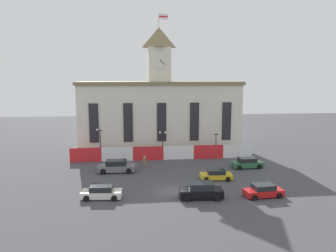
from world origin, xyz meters
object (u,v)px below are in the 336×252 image
object	(u,v)px
street_lamp_left	(163,139)
car_yellow_coupe	(216,175)
street_lamp_right	(100,137)
car_white_taxi	(102,192)
car_gray_pickup	(116,167)
street_lamp_far_left	(216,139)
pedestrian	(144,161)
car_black_suv	(201,191)
car_red_sedan	(263,191)
car_green_wagon	(247,163)

from	to	relation	value
street_lamp_left	car_yellow_coupe	distance (m)	14.14
street_lamp_right	street_lamp_left	xyz separation A→B (m)	(10.35, -0.00, -0.42)
car_white_taxi	car_yellow_coupe	world-z (taller)	car_white_taxi
car_gray_pickup	car_white_taxi	bearing A→B (deg)	-95.19
street_lamp_right	street_lamp_left	distance (m)	10.36
street_lamp_far_left	pedestrian	world-z (taller)	street_lamp_far_left
street_lamp_far_left	car_black_suv	world-z (taller)	street_lamp_far_left
street_lamp_left	pedestrian	xyz separation A→B (m)	(-3.29, -5.68, -2.37)
car_red_sedan	street_lamp_left	bearing A→B (deg)	-68.57
car_gray_pickup	car_yellow_coupe	world-z (taller)	car_gray_pickup
car_black_suv	street_lamp_far_left	bearing A→B (deg)	74.75
car_white_taxi	car_red_sedan	bearing A→B (deg)	-179.60
street_lamp_right	car_white_taxi	xyz separation A→B (m)	(1.79, -17.92, -3.08)
street_lamp_far_left	car_red_sedan	world-z (taller)	street_lamp_far_left
street_lamp_left	street_lamp_far_left	xyz separation A→B (m)	(9.19, 0.00, -0.19)
street_lamp_left	car_red_sedan	world-z (taller)	street_lamp_left
car_red_sedan	street_lamp_far_left	bearing A→B (deg)	-93.62
car_white_taxi	car_black_suv	xyz separation A→B (m)	(11.18, -1.09, 0.14)
car_black_suv	car_green_wagon	xyz separation A→B (m)	(9.52, 11.56, -0.11)
car_white_taxi	car_green_wagon	size ratio (longest dim) A/B	0.98
car_white_taxi	pedestrian	size ratio (longest dim) A/B	2.58
car_yellow_coupe	car_black_suv	bearing A→B (deg)	-113.65
street_lamp_far_left	car_white_taxi	distance (m)	25.34
car_yellow_coupe	pedestrian	xyz separation A→B (m)	(-9.32, 6.82, 0.36)
car_white_taxi	pedestrian	distance (m)	13.33
car_white_taxi	car_green_wagon	bearing A→B (deg)	-148.37
car_green_wagon	car_red_sedan	bearing A→B (deg)	75.28
street_lamp_left	street_lamp_right	bearing A→B (deg)	180.00
car_red_sedan	pedestrian	world-z (taller)	pedestrian
car_green_wagon	car_red_sedan	world-z (taller)	car_green_wagon
street_lamp_far_left	car_yellow_coupe	bearing A→B (deg)	-104.16
car_green_wagon	pedestrian	distance (m)	15.54
car_yellow_coupe	street_lamp_far_left	bearing A→B (deg)	79.85
street_lamp_far_left	car_red_sedan	bearing A→B (deg)	-88.09
pedestrian	street_lamp_far_left	bearing A→B (deg)	59.70
street_lamp_far_left	pedestrian	distance (m)	13.88
street_lamp_left	car_gray_pickup	bearing A→B (deg)	-134.19
car_white_taxi	pedestrian	bearing A→B (deg)	-108.50
car_white_taxi	car_gray_pickup	world-z (taller)	car_gray_pickup
pedestrian	car_yellow_coupe	bearing A→B (deg)	-0.94
car_black_suv	pedestrian	size ratio (longest dim) A/B	2.79
street_lamp_left	car_green_wagon	distance (m)	14.49
car_yellow_coupe	car_green_wagon	world-z (taller)	car_green_wagon
car_yellow_coupe	pedestrian	world-z (taller)	pedestrian
street_lamp_right	car_gray_pickup	distance (m)	8.69
car_gray_pickup	pedestrian	distance (m)	4.55
street_lamp_right	car_white_taxi	size ratio (longest dim) A/B	1.13
street_lamp_far_left	car_red_sedan	distance (m)	19.50
street_lamp_far_left	car_yellow_coupe	xyz separation A→B (m)	(-3.15, -12.50, -2.54)
car_yellow_coupe	car_gray_pickup	bearing A→B (deg)	164.04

